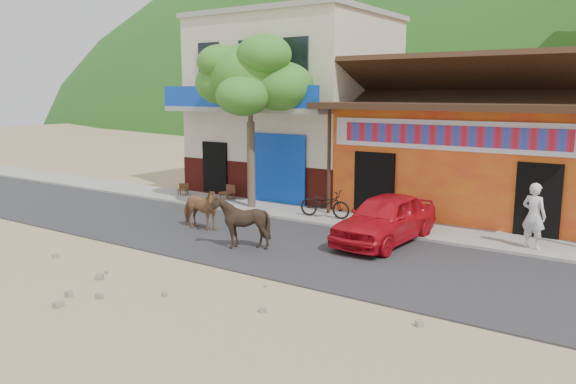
# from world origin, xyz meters

# --- Properties ---
(ground) EXTENTS (120.00, 120.00, 0.00)m
(ground) POSITION_xyz_m (0.00, 0.00, 0.00)
(ground) COLOR #9E825B
(ground) RESTS_ON ground
(road) EXTENTS (60.00, 5.00, 0.04)m
(road) POSITION_xyz_m (0.00, 2.50, 0.02)
(road) COLOR #28282B
(road) RESTS_ON ground
(sidewalk) EXTENTS (60.00, 2.00, 0.12)m
(sidewalk) POSITION_xyz_m (0.00, 6.00, 0.06)
(sidewalk) COLOR gray
(sidewalk) RESTS_ON ground
(dance_club) EXTENTS (8.00, 6.00, 3.60)m
(dance_club) POSITION_xyz_m (2.00, 10.00, 1.80)
(dance_club) COLOR orange
(dance_club) RESTS_ON ground
(cafe_building) EXTENTS (7.00, 6.00, 7.00)m
(cafe_building) POSITION_xyz_m (-5.50, 10.00, 3.50)
(cafe_building) COLOR beige
(cafe_building) RESTS_ON ground
(tree) EXTENTS (3.00, 3.00, 6.00)m
(tree) POSITION_xyz_m (-4.60, 5.80, 3.12)
(tree) COLOR #2D721E
(tree) RESTS_ON sidewalk
(cow_tan) EXTENTS (1.51, 0.71, 1.27)m
(cow_tan) POSITION_xyz_m (-4.03, 2.51, 0.67)
(cow_tan) COLOR #905E39
(cow_tan) RESTS_ON road
(cow_dark) EXTENTS (1.49, 1.38, 1.41)m
(cow_dark) POSITION_xyz_m (-1.72, 1.58, 0.75)
(cow_dark) COLOR black
(cow_dark) RESTS_ON road
(red_car) EXTENTS (1.81, 4.03, 1.34)m
(red_car) POSITION_xyz_m (1.22, 4.28, 0.71)
(red_car) COLOR red
(red_car) RESTS_ON road
(scooter) EXTENTS (1.78, 0.80, 0.90)m
(scooter) POSITION_xyz_m (-1.56, 5.75, 0.57)
(scooter) COLOR black
(scooter) RESTS_ON sidewalk
(pedestrian) EXTENTS (0.72, 0.58, 1.72)m
(pedestrian) POSITION_xyz_m (4.75, 5.64, 0.98)
(pedestrian) COLOR silver
(pedestrian) RESTS_ON sidewalk
(cafe_chair_left) EXTENTS (0.52, 0.52, 0.99)m
(cafe_chair_left) POSITION_xyz_m (-6.24, 6.40, 0.62)
(cafe_chair_left) COLOR #522B1B
(cafe_chair_left) RESTS_ON sidewalk
(cafe_chair_right) EXTENTS (0.52, 0.52, 0.82)m
(cafe_chair_right) POSITION_xyz_m (-8.28, 6.12, 0.53)
(cafe_chair_right) COLOR #4C3019
(cafe_chair_right) RESTS_ON sidewalk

